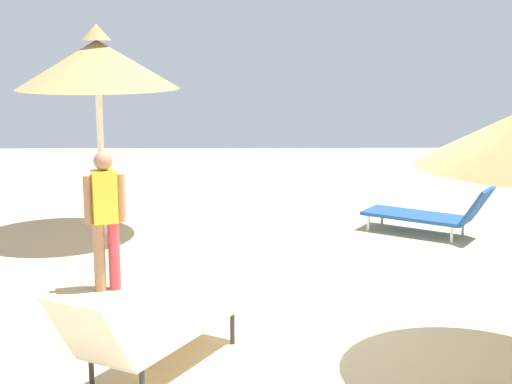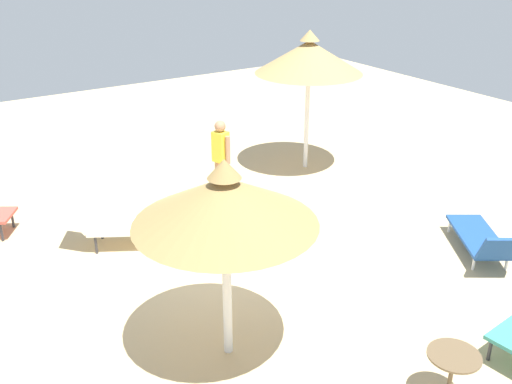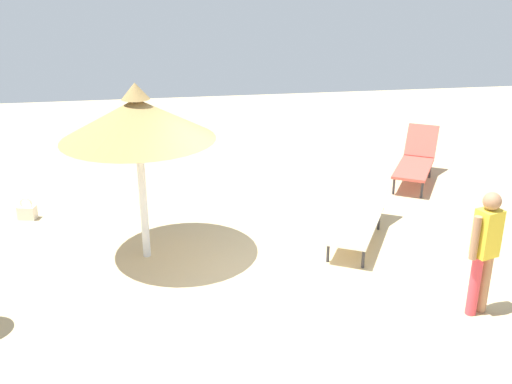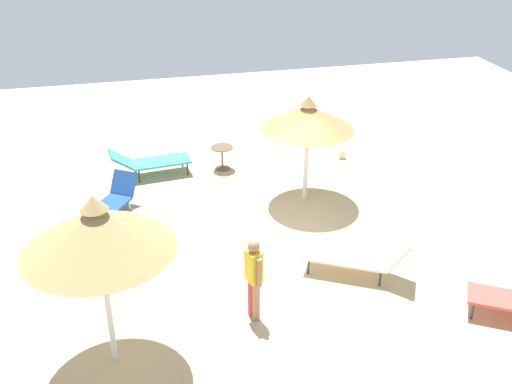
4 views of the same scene
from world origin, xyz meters
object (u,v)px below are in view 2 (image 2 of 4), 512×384
(parasol_umbrella_back, at_px, (225,201))
(side_table_round, at_px, (452,369))
(parasol_umbrella_near_left, at_px, (309,57))
(lounge_chair_near_right, at_px, (483,239))
(lounge_chair_far_left, at_px, (122,222))
(person_standing_edge, at_px, (221,156))

(parasol_umbrella_back, distance_m, side_table_round, 3.05)
(parasol_umbrella_near_left, distance_m, lounge_chair_near_right, 5.10)
(lounge_chair_far_left, relative_size, person_standing_edge, 1.30)
(parasol_umbrella_near_left, xyz_separation_m, person_standing_edge, (-0.48, 2.38, -1.52))
(parasol_umbrella_back, distance_m, lounge_chair_near_right, 4.84)
(lounge_chair_far_left, relative_size, side_table_round, 3.29)
(parasol_umbrella_back, xyz_separation_m, side_table_round, (-2.02, -1.61, -1.61))
(side_table_round, bearing_deg, lounge_chair_near_right, -58.03)
(parasol_umbrella_back, height_order, parasol_umbrella_near_left, parasol_umbrella_near_left)
(parasol_umbrella_back, distance_m, person_standing_edge, 4.67)
(parasol_umbrella_near_left, distance_m, lounge_chair_far_left, 5.20)
(parasol_umbrella_near_left, xyz_separation_m, lounge_chair_far_left, (-1.21, 4.65, -1.98))
(parasol_umbrella_back, height_order, person_standing_edge, parasol_umbrella_back)
(lounge_chair_near_right, bearing_deg, lounge_chair_far_left, 53.29)
(parasol_umbrella_back, xyz_separation_m, person_standing_edge, (3.97, -2.17, -1.15))
(parasol_umbrella_back, bearing_deg, lounge_chair_near_right, -92.63)
(person_standing_edge, xyz_separation_m, side_table_round, (-5.99, 0.56, -0.46))
(lounge_chair_far_left, distance_m, side_table_round, 5.52)
(parasol_umbrella_back, height_order, side_table_round, parasol_umbrella_back)
(person_standing_edge, bearing_deg, lounge_chair_near_right, -150.68)
(lounge_chair_near_right, height_order, person_standing_edge, person_standing_edge)
(lounge_chair_near_right, relative_size, lounge_chair_far_left, 0.90)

